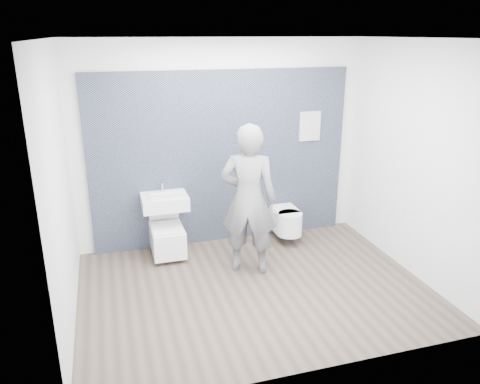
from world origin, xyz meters
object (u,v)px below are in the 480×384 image
object	(u,v)px
washbasin	(165,201)
visitor	(249,200)
toilet_rounded	(287,221)
toilet_square	(167,238)

from	to	relation	value
washbasin	visitor	world-z (taller)	visitor
toilet_rounded	visitor	distance (m)	1.21
toilet_square	washbasin	bearing A→B (deg)	90.00
toilet_rounded	visitor	world-z (taller)	visitor
toilet_rounded	toilet_square	bearing A→B (deg)	179.82
visitor	washbasin	bearing A→B (deg)	-14.75
toilet_square	visitor	xyz separation A→B (m)	(0.92, -0.67, 0.68)
toilet_square	visitor	size ratio (longest dim) A/B	0.43
visitor	toilet_square	bearing A→B (deg)	-11.82
washbasin	toilet_rounded	size ratio (longest dim) A/B	0.99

